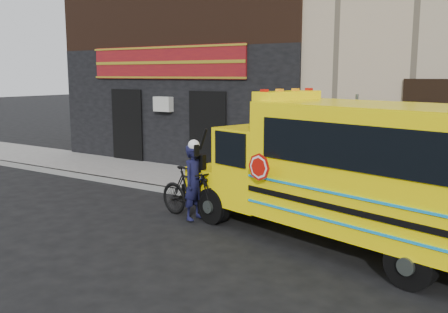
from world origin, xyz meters
name	(u,v)px	position (x,y,z in m)	size (l,w,h in m)	color
ground	(184,234)	(0.00, 0.00, 0.00)	(120.00, 120.00, 0.00)	black
curb	(248,203)	(0.00, 2.60, 0.07)	(40.00, 0.20, 0.15)	gray
sidewalk	(276,192)	(0.00, 4.10, 0.07)	(40.00, 3.00, 0.15)	#625F5C
school_bus	(350,169)	(3.07, 1.15, 1.51)	(7.21, 3.76, 2.92)	black
sign_pole	(354,153)	(2.63, 2.63, 1.58)	(0.07, 0.25, 2.85)	#464E4A
bicycle	(192,194)	(-0.50, 0.93, 0.60)	(0.56, 1.98, 1.19)	black
cyclist	(194,184)	(-0.37, 0.85, 0.84)	(0.62, 0.40, 1.69)	black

